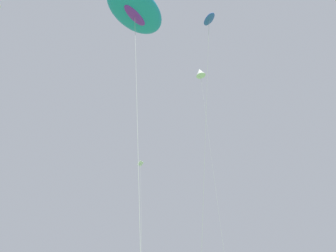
{
  "coord_description": "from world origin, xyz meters",
  "views": [
    {
      "loc": [
        -7.78,
        0.27,
        1.8
      ],
      "look_at": [
        1.48,
        8.13,
        8.65
      ],
      "focal_mm": 33.67,
      "sensor_mm": 36.0,
      "label": 1
    }
  ],
  "objects_px": {
    "big_show_kite": "(133,9)",
    "small_kite_triangle_green": "(209,23)",
    "small_kite_bird_shape": "(141,182)",
    "small_kite_stunt_black": "(200,73)"
  },
  "relations": [
    {
      "from": "big_show_kite",
      "to": "small_kite_triangle_green",
      "type": "xyz_separation_m",
      "value": [
        2.56,
        -3.91,
        -1.88
      ]
    },
    {
      "from": "small_kite_triangle_green",
      "to": "small_kite_bird_shape",
      "type": "relative_size",
      "value": 1.29
    },
    {
      "from": "small_kite_triangle_green",
      "to": "small_kite_bird_shape",
      "type": "distance_m",
      "value": 14.89
    },
    {
      "from": "big_show_kite",
      "to": "small_kite_stunt_black",
      "type": "xyz_separation_m",
      "value": [
        10.89,
        2.34,
        2.73
      ]
    },
    {
      "from": "small_kite_bird_shape",
      "to": "small_kite_triangle_green",
      "type": "bearing_deg",
      "value": 143.33
    },
    {
      "from": "small_kite_stunt_black",
      "to": "small_kite_triangle_green",
      "type": "bearing_deg",
      "value": -2.56
    },
    {
      "from": "small_kite_triangle_green",
      "to": "small_kite_bird_shape",
      "type": "bearing_deg",
      "value": 3.24
    },
    {
      "from": "small_kite_triangle_green",
      "to": "small_kite_stunt_black",
      "type": "xyz_separation_m",
      "value": [
        8.33,
        6.25,
        4.61
      ]
    },
    {
      "from": "small_kite_triangle_green",
      "to": "small_kite_bird_shape",
      "type": "xyz_separation_m",
      "value": [
        6.85,
        12.12,
        -5.3
      ]
    },
    {
      "from": "big_show_kite",
      "to": "small_kite_bird_shape",
      "type": "distance_m",
      "value": 14.41
    }
  ]
}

